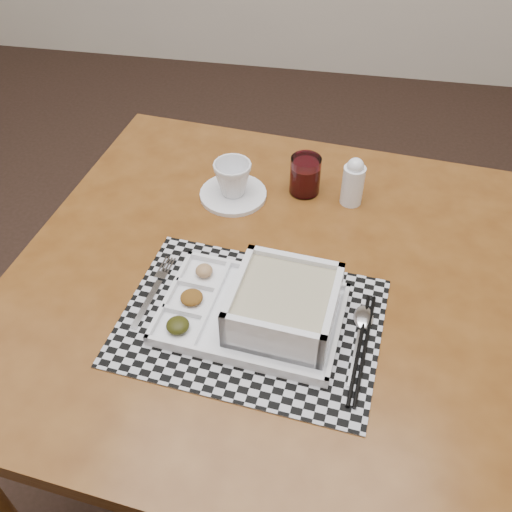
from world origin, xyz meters
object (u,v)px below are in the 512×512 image
at_px(serving_tray, 273,309).
at_px(creamer_bottle, 353,182).
at_px(dining_table, 262,298).
at_px(cup, 233,178).
at_px(juice_glass, 305,177).

bearing_deg(serving_tray, creamer_bottle, 72.33).
relative_size(dining_table, cup, 12.61).
bearing_deg(serving_tray, cup, 112.69).
bearing_deg(cup, dining_table, -55.72).
bearing_deg(juice_glass, creamer_bottle, -10.65).
bearing_deg(creamer_bottle, serving_tray, -107.67).
xyz_separation_m(dining_table, juice_glass, (0.05, 0.27, 0.12)).
height_order(serving_tray, juice_glass, serving_tray).
relative_size(dining_table, juice_glass, 11.96).
bearing_deg(creamer_bottle, cup, -174.32).
relative_size(serving_tray, cup, 4.05).
bearing_deg(serving_tray, dining_table, 108.70).
bearing_deg(dining_table, creamer_bottle, 58.07).
relative_size(dining_table, creamer_bottle, 9.28).
bearing_deg(creamer_bottle, dining_table, -121.93).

